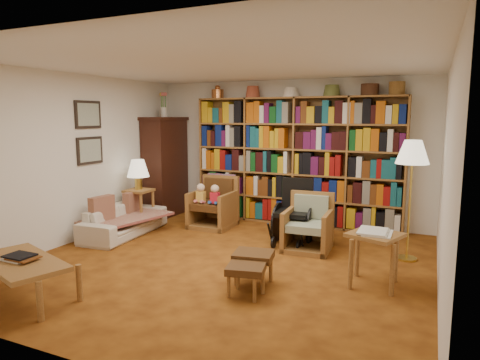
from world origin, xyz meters
The scene contains 23 objects.
floor centered at (0.00, 0.00, 0.00)m, with size 5.00×5.00×0.00m, color #995517.
ceiling centered at (0.00, 0.00, 2.50)m, with size 5.00×5.00×0.00m, color white.
wall_back centered at (0.00, 2.50, 1.25)m, with size 5.00×5.00×0.00m, color white.
wall_front centered at (0.00, -2.50, 1.25)m, with size 5.00×5.00×0.00m, color white.
wall_left centered at (-2.50, 0.00, 1.25)m, with size 5.00×5.00×0.00m, color white.
wall_right centered at (2.50, 0.00, 1.25)m, with size 5.00×5.00×0.00m, color white.
bookshelf centered at (0.20, 2.33, 1.17)m, with size 3.60×0.30×2.42m.
curio_cabinet centered at (-2.25, 2.00, 0.95)m, with size 0.50×0.95×2.40m.
framed_pictures centered at (-2.48, 0.30, 1.62)m, with size 0.03×0.52×0.97m.
sofa centered at (-2.05, 0.53, 0.23)m, with size 0.63×1.61×0.47m, color beige.
sofa_throw centered at (-2.00, 0.53, 0.30)m, with size 0.74×1.38×0.04m, color #C5BD90.
cushion_left centered at (-2.18, 0.88, 0.45)m, with size 0.12×0.37×0.37m, color maroon.
cushion_right centered at (-2.18, 0.18, 0.45)m, with size 0.13×0.41×0.41m, color maroon.
side_table_lamp centered at (-2.15, 1.04, 0.47)m, with size 0.42×0.42×0.64m.
table_lamp centered at (-2.15, 1.04, 0.99)m, with size 0.37×0.37×0.51m.
armchair_leather centered at (-1.00, 1.63, 0.36)m, with size 0.69×0.74×0.87m.
armchair_sage centered at (0.82, 1.04, 0.30)m, with size 0.67×0.69×0.79m.
wheelchair centered at (0.55, 1.21, 0.44)m, with size 0.55×0.77×0.96m.
floor_lamp centered at (2.13, 1.10, 1.36)m, with size 0.42×0.42×1.58m.
side_table_papers centered at (1.84, 0.00, 0.50)m, with size 0.65×0.65×0.63m.
footstool_a centered at (0.60, -0.49, 0.30)m, with size 0.49×0.43×0.36m.
footstool_b centered at (0.66, -0.83, 0.27)m, with size 0.45×0.41×0.33m.
coffee_table centered at (-1.36, -1.90, 0.39)m, with size 1.26×0.91×0.49m.
Camera 1 is at (2.36, -4.76, 1.87)m, focal length 32.00 mm.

